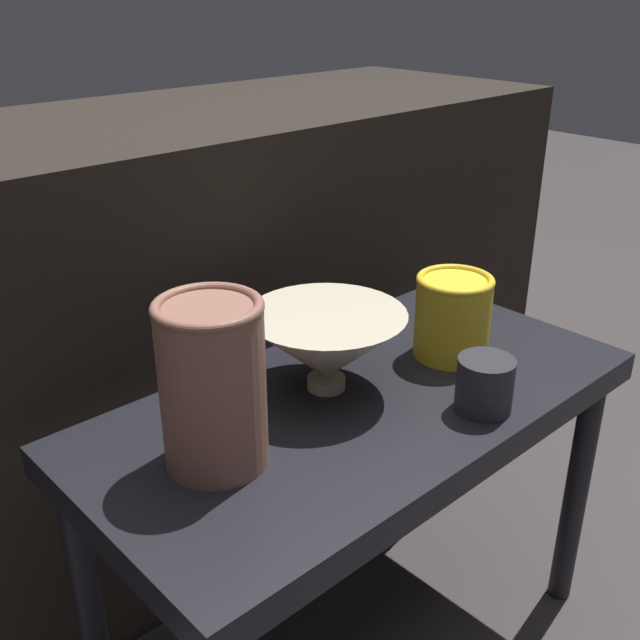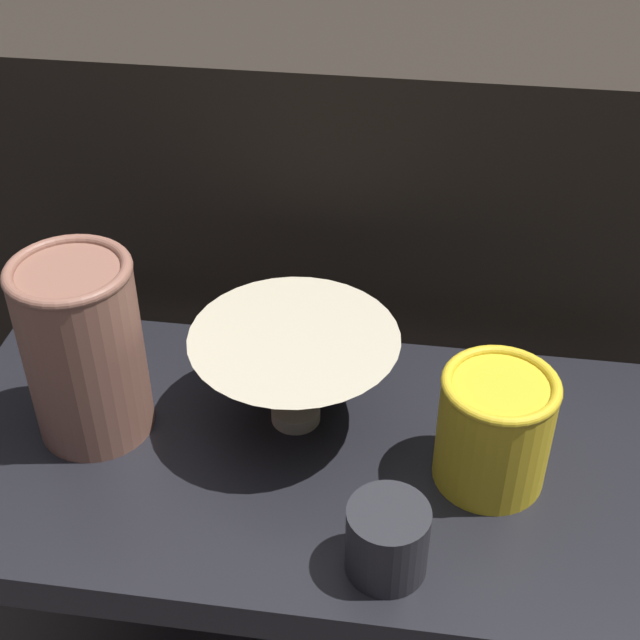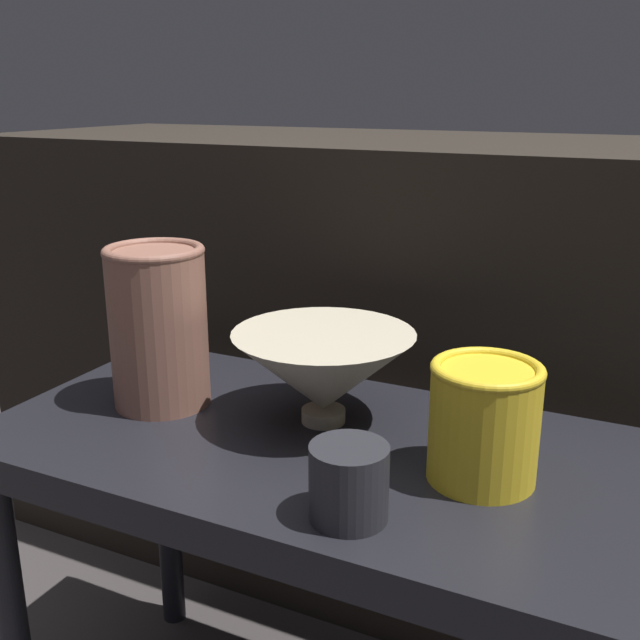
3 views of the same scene
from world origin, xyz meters
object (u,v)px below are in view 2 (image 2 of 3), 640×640
Objects in this scene: cup at (387,539)px; vase_colorful_right at (494,427)px; vase_textured_left at (83,347)px; bowl at (295,374)px.

vase_colorful_right is at bearing 53.94° from cup.
vase_textured_left is 0.34m from cup.
vase_textured_left is 2.72× the size of cup.
vase_textured_left is (-0.20, -0.04, 0.04)m from bowl.
cup is at bearing -58.07° from bowl.
cup is (-0.09, -0.12, -0.03)m from vase_colorful_right.
bowl is at bearing 9.95° from vase_textured_left.
bowl is 1.73× the size of vase_colorful_right.
vase_colorful_right is 1.68× the size of cup.
vase_textured_left is 0.40m from vase_colorful_right.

